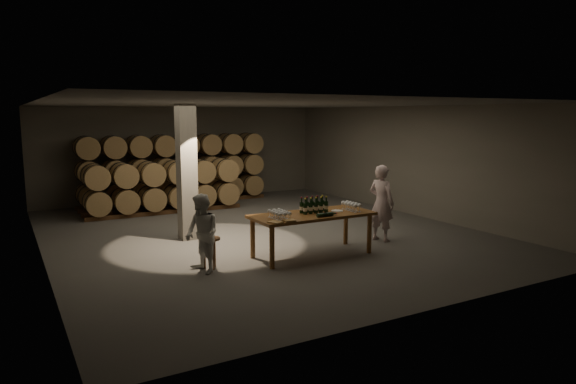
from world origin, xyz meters
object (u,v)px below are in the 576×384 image
bottle_cluster (314,207)px  plate (337,211)px  stool (211,243)px  person_man (381,203)px  person_woman (202,234)px  tasting_table (312,218)px  notebook_near (289,221)px

bottle_cluster → plate: bottle_cluster is taller
stool → person_man: size_ratio=0.34×
bottle_cluster → person_woman: (-2.51, -0.06, -0.28)m
stool → plate: bearing=-4.1°
tasting_table → notebook_near: notebook_near is taller
tasting_table → person_man: bearing=8.1°
plate → person_man: size_ratio=0.14×
plate → person_woman: (-3.03, 0.04, -0.16)m
bottle_cluster → plate: (0.52, -0.10, -0.12)m
stool → tasting_table: bearing=-4.4°
notebook_near → person_man: bearing=21.1°
person_woman → stool: bearing=114.4°
tasting_table → bottle_cluster: 0.25m
plate → stool: bearing=175.9°
bottle_cluster → person_woman: bearing=-178.6°
person_woman → person_man: bearing=82.8°
bottle_cluster → person_man: bearing=6.5°
person_woman → plate: bearing=78.4°
plate → notebook_near: (-1.42, -0.42, 0.01)m
tasting_table → bottle_cluster: (0.08, 0.07, 0.23)m
person_man → plate: bearing=86.6°
bottle_cluster → plate: bearing=-10.9°
stool → person_woman: bearing=-144.7°
notebook_near → person_man: size_ratio=0.13×
plate → stool: (-2.81, 0.20, -0.41)m
notebook_near → person_woman: 1.69m
tasting_table → plate: (0.61, -0.03, 0.11)m
bottle_cluster → stool: bottle_cluster is taller
plate → notebook_near: bearing=-163.7°
person_man → person_woman: 4.54m
person_man → person_woman: person_man is taller
tasting_table → person_woman: person_woman is taller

